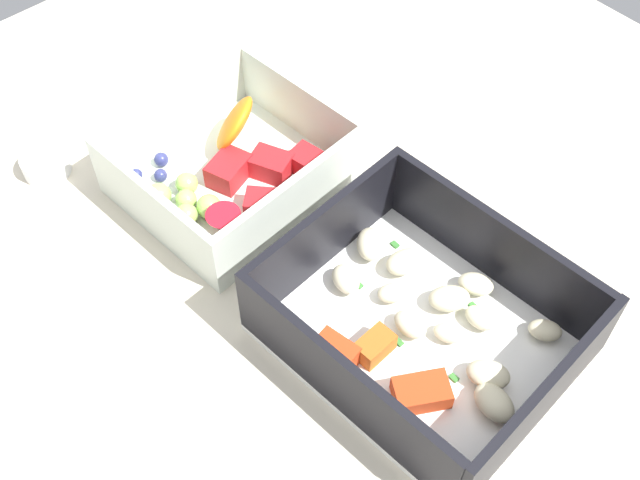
{
  "coord_description": "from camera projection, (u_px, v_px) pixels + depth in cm",
  "views": [
    {
      "loc": [
        -27.47,
        24.48,
        49.54
      ],
      "look_at": [
        -1.18,
        1.03,
        4.0
      ],
      "focal_mm": 44.9,
      "sensor_mm": 36.0,
      "label": 1
    }
  ],
  "objects": [
    {
      "name": "pasta_container",
      "position": [
        422.0,
        324.0,
        0.53
      ],
      "size": [
        19.9,
        16.97,
        6.55
      ],
      "rotation": [
        0.0,
        0.0,
        0.07
      ],
      "color": "white",
      "rests_on": "table_surface"
    },
    {
      "name": "fruit_bowl",
      "position": [
        232.0,
        169.0,
        0.62
      ],
      "size": [
        15.24,
        16.63,
        5.67
      ],
      "rotation": [
        0.0,
        0.0,
        0.07
      ],
      "color": "silver",
      "rests_on": "table_surface"
    },
    {
      "name": "paper_cup_liner",
      "position": [
        46.0,
        164.0,
        0.64
      ],
      "size": [
        3.75,
        3.75,
        1.65
      ],
      "primitive_type": "cylinder",
      "color": "white",
      "rests_on": "table_surface"
    },
    {
      "name": "table_surface",
      "position": [
        320.0,
        248.0,
        0.61
      ],
      "size": [
        80.0,
        80.0,
        2.0
      ],
      "primitive_type": "cube",
      "color": "beige",
      "rests_on": "ground"
    }
  ]
}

